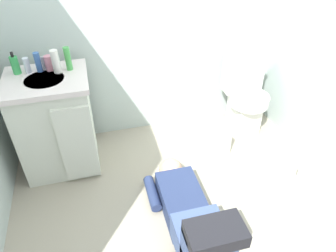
{
  "coord_description": "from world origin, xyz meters",
  "views": [
    {
      "loc": [
        -0.47,
        -1.47,
        1.9
      ],
      "look_at": [
        0.02,
        0.4,
        0.45
      ],
      "focal_mm": 33.72,
      "sensor_mm": 36.0,
      "label": 1
    }
  ],
  "objects_px": {
    "bottle_blue": "(38,62)",
    "paper_towel_roll": "(225,142)",
    "faucet": "(43,63)",
    "bottle_pink": "(49,63)",
    "person_plumber": "(190,214)",
    "bottle_clear": "(27,66)",
    "tissue_box": "(242,48)",
    "bottle_green": "(68,59)",
    "toilet_paper_roll": "(304,175)",
    "soap_dispenser": "(15,65)",
    "toilet": "(244,95)",
    "bottle_white": "(56,62)",
    "vanity_cabinet": "(57,123)"
  },
  "relations": [
    {
      "from": "soap_dispenser",
      "to": "toilet_paper_roll",
      "type": "height_order",
      "value": "soap_dispenser"
    },
    {
      "from": "soap_dispenser",
      "to": "bottle_clear",
      "type": "bearing_deg",
      "value": -8.15
    },
    {
      "from": "bottle_clear",
      "to": "soap_dispenser",
      "type": "bearing_deg",
      "value": 171.85
    },
    {
      "from": "person_plumber",
      "to": "bottle_clear",
      "type": "bearing_deg",
      "value": 131.84
    },
    {
      "from": "tissue_box",
      "to": "bottle_clear",
      "type": "relative_size",
      "value": 1.88
    },
    {
      "from": "bottle_pink",
      "to": "person_plumber",
      "type": "bearing_deg",
      "value": -53.3
    },
    {
      "from": "vanity_cabinet",
      "to": "bottle_pink",
      "type": "relative_size",
      "value": 7.21
    },
    {
      "from": "bottle_clear",
      "to": "bottle_green",
      "type": "bearing_deg",
      "value": -4.15
    },
    {
      "from": "vanity_cabinet",
      "to": "tissue_box",
      "type": "xyz_separation_m",
      "value": [
        1.63,
        0.18,
        0.38
      ]
    },
    {
      "from": "bottle_white",
      "to": "bottle_clear",
      "type": "bearing_deg",
      "value": 167.05
    },
    {
      "from": "soap_dispenser",
      "to": "bottle_white",
      "type": "height_order",
      "value": "bottle_white"
    },
    {
      "from": "bottle_green",
      "to": "faucet",
      "type": "bearing_deg",
      "value": 163.87
    },
    {
      "from": "toilet",
      "to": "bottle_white",
      "type": "height_order",
      "value": "bottle_white"
    },
    {
      "from": "soap_dispenser",
      "to": "paper_towel_roll",
      "type": "relative_size",
      "value": 0.7
    },
    {
      "from": "toilet_paper_roll",
      "to": "soap_dispenser",
      "type": "bearing_deg",
      "value": 157.94
    },
    {
      "from": "paper_towel_roll",
      "to": "bottle_pink",
      "type": "bearing_deg",
      "value": 165.09
    },
    {
      "from": "bottle_green",
      "to": "toilet_paper_roll",
      "type": "relative_size",
      "value": 1.58
    },
    {
      "from": "tissue_box",
      "to": "paper_towel_roll",
      "type": "xyz_separation_m",
      "value": [
        -0.25,
        -0.41,
        -0.68
      ]
    },
    {
      "from": "faucet",
      "to": "bottle_pink",
      "type": "distance_m",
      "value": 0.05
    },
    {
      "from": "bottle_green",
      "to": "vanity_cabinet",
      "type": "bearing_deg",
      "value": -152.38
    },
    {
      "from": "tissue_box",
      "to": "bottle_green",
      "type": "distance_m",
      "value": 1.45
    },
    {
      "from": "faucet",
      "to": "bottle_blue",
      "type": "height_order",
      "value": "bottle_blue"
    },
    {
      "from": "toilet_paper_roll",
      "to": "vanity_cabinet",
      "type": "bearing_deg",
      "value": 159.21
    },
    {
      "from": "bottle_green",
      "to": "paper_towel_roll",
      "type": "xyz_separation_m",
      "value": [
        1.19,
        -0.33,
        -0.79
      ]
    },
    {
      "from": "faucet",
      "to": "bottle_green",
      "type": "bearing_deg",
      "value": -16.13
    },
    {
      "from": "bottle_clear",
      "to": "bottle_pink",
      "type": "distance_m",
      "value": 0.15
    },
    {
      "from": "bottle_blue",
      "to": "paper_towel_roll",
      "type": "height_order",
      "value": "bottle_blue"
    },
    {
      "from": "vanity_cabinet",
      "to": "bottle_blue",
      "type": "xyz_separation_m",
      "value": [
        -0.04,
        0.12,
        0.47
      ]
    },
    {
      "from": "faucet",
      "to": "paper_towel_roll",
      "type": "xyz_separation_m",
      "value": [
        1.37,
        -0.38,
        -0.75
      ]
    },
    {
      "from": "faucet",
      "to": "tissue_box",
      "type": "xyz_separation_m",
      "value": [
        1.63,
        0.03,
        -0.07
      ]
    },
    {
      "from": "person_plumber",
      "to": "vanity_cabinet",
      "type": "bearing_deg",
      "value": 131.46
    },
    {
      "from": "vanity_cabinet",
      "to": "bottle_white",
      "type": "distance_m",
      "value": 0.5
    },
    {
      "from": "soap_dispenser",
      "to": "bottle_green",
      "type": "relative_size",
      "value": 0.95
    },
    {
      "from": "paper_towel_roll",
      "to": "toilet_paper_roll",
      "type": "distance_m",
      "value": 0.69
    },
    {
      "from": "tissue_box",
      "to": "bottle_blue",
      "type": "xyz_separation_m",
      "value": [
        -1.66,
        -0.06,
        0.09
      ]
    },
    {
      "from": "toilet",
      "to": "toilet_paper_roll",
      "type": "relative_size",
      "value": 6.82
    },
    {
      "from": "bottle_pink",
      "to": "paper_towel_roll",
      "type": "distance_m",
      "value": 1.57
    },
    {
      "from": "bottle_blue",
      "to": "paper_towel_roll",
      "type": "xyz_separation_m",
      "value": [
        1.41,
        -0.35,
        -0.77
      ]
    },
    {
      "from": "bottle_pink",
      "to": "faucet",
      "type": "bearing_deg",
      "value": 148.66
    },
    {
      "from": "soap_dispenser",
      "to": "bottle_green",
      "type": "distance_m",
      "value": 0.37
    },
    {
      "from": "tissue_box",
      "to": "bottle_clear",
      "type": "bearing_deg",
      "value": -177.98
    },
    {
      "from": "faucet",
      "to": "bottle_green",
      "type": "distance_m",
      "value": 0.19
    },
    {
      "from": "soap_dispenser",
      "to": "bottle_white",
      "type": "xyz_separation_m",
      "value": [
        0.29,
        -0.06,
        0.02
      ]
    },
    {
      "from": "bottle_pink",
      "to": "paper_towel_roll",
      "type": "xyz_separation_m",
      "value": [
        1.33,
        -0.35,
        -0.76
      ]
    },
    {
      "from": "bottle_blue",
      "to": "toilet_paper_roll",
      "type": "height_order",
      "value": "bottle_blue"
    },
    {
      "from": "bottle_green",
      "to": "bottle_white",
      "type": "bearing_deg",
      "value": -162.98
    },
    {
      "from": "paper_towel_roll",
      "to": "faucet",
      "type": "bearing_deg",
      "value": 164.53
    },
    {
      "from": "tissue_box",
      "to": "toilet_paper_roll",
      "type": "bearing_deg",
      "value": -74.83
    },
    {
      "from": "tissue_box",
      "to": "bottle_clear",
      "type": "height_order",
      "value": "bottle_clear"
    },
    {
      "from": "faucet",
      "to": "bottle_white",
      "type": "bearing_deg",
      "value": -39.39
    }
  ]
}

